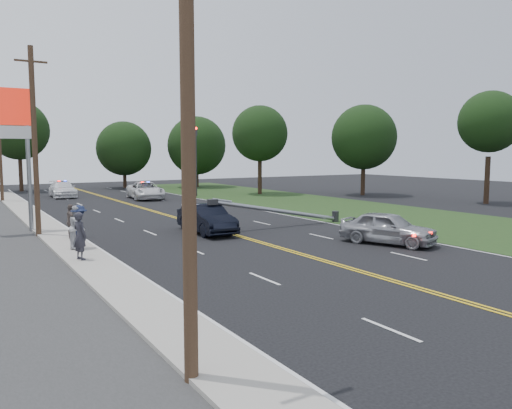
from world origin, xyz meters
TOP-DOWN VIEW (x-y plane):
  - ground at (0.00, 0.00)m, footprint 120.00×120.00m
  - sidewalk at (-8.40, 10.00)m, footprint 1.80×70.00m
  - grass_verge at (13.50, 10.00)m, footprint 12.00×80.00m
  - centerline_yellow at (0.00, 10.00)m, footprint 0.36×80.00m
  - pylon_sign at (-10.50, 14.00)m, footprint 3.20×0.35m
  - traffic_signal at (8.30, 30.00)m, footprint 0.28×0.41m
  - fallen_streetlight at (4.19, 8.00)m, footprint 9.36×0.44m
  - utility_pole_near at (-9.20, -8.00)m, footprint 1.60×0.28m
  - utility_pole_mid at (-9.20, 12.00)m, footprint 1.60×0.28m
  - utility_pole_far at (-9.20, 34.00)m, footprint 1.60×0.28m
  - tree_6 at (-6.23, 46.56)m, footprint 6.73×6.73m
  - tree_7 at (5.66, 45.84)m, footprint 6.80×6.80m
  - tree_8 at (14.18, 42.61)m, footprint 7.51×7.51m
  - tree_9 at (15.38, 29.04)m, footprint 5.98×5.98m
  - tree_12 at (26.89, 9.91)m, footprint 5.31×5.31m
  - tree_13 at (23.80, 22.06)m, footprint 6.73×6.73m
  - crashed_sedan at (-1.02, 8.25)m, footprint 1.87×4.97m
  - waiting_sedan at (5.15, 0.59)m, footprint 3.52×5.05m
  - emergency_a at (2.85, 29.81)m, footprint 3.38×6.22m
  - emergency_b at (-3.62, 36.02)m, footprint 2.42×5.54m
  - bystander_a at (-8.69, 4.21)m, footprint 0.68×0.83m
  - bystander_b at (-8.26, 6.76)m, footprint 1.12×1.20m
  - bystander_c at (-8.18, 6.76)m, footprint 0.75×1.29m
  - bystander_d at (-8.02, 9.45)m, footprint 0.47×1.06m

SIDE VIEW (x-z plane):
  - ground at x=0.00m, z-range 0.00..0.00m
  - grass_verge at x=13.50m, z-range 0.00..0.01m
  - centerline_yellow at x=0.00m, z-range 0.01..0.01m
  - sidewalk at x=-8.40m, z-range 0.00..0.12m
  - emergency_b at x=-3.62m, z-range 0.00..1.58m
  - waiting_sedan at x=5.15m, z-range 0.00..1.60m
  - crashed_sedan at x=-1.02m, z-range 0.00..1.62m
  - emergency_a at x=2.85m, z-range 0.00..1.66m
  - fallen_streetlight at x=4.19m, z-range -0.04..1.88m
  - bystander_d at x=-8.02m, z-range 0.12..1.90m
  - bystander_a at x=-8.69m, z-range 0.12..2.08m
  - bystander_b at x=-8.26m, z-range 0.12..2.10m
  - bystander_c at x=-8.18m, z-range 0.12..2.11m
  - traffic_signal at x=8.30m, z-range 0.68..7.73m
  - tree_7 at x=5.66m, z-range 0.77..9.14m
  - utility_pole_near at x=-9.20m, z-range 0.08..10.08m
  - utility_pole_mid at x=-9.20m, z-range 0.08..10.08m
  - utility_pole_far at x=-9.20m, z-range 0.08..10.08m
  - tree_8 at x=14.18m, z-range 0.79..9.90m
  - pylon_sign at x=-10.50m, z-range 2.00..10.00m
  - tree_13 at x=23.80m, z-range 1.34..10.76m
  - tree_9 at x=15.38m, z-range 1.74..11.22m
  - tree_6 at x=-6.23m, z-range 1.80..12.16m
  - tree_12 at x=26.89m, z-range 2.20..11.98m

